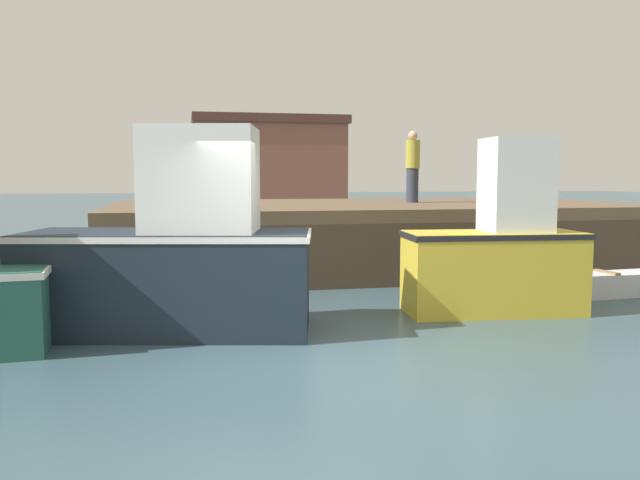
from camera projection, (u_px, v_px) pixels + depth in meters
The scene contains 7 objects.
ground at pixel (311, 359), 7.53m from camera, with size 120.00×160.00×0.10m.
pier at pixel (375, 215), 14.78m from camera, with size 11.73×6.42×1.45m.
fishing_boat_near_right at pixel (176, 257), 8.60m from camera, with size 4.03×2.26×2.71m.
fishing_boat_mid at pixel (498, 251), 9.79m from camera, with size 2.76×1.28×2.64m.
rowboat at pixel (606, 285), 11.25m from camera, with size 2.04×0.80×0.44m.
dockworker at pixel (413, 167), 15.48m from camera, with size 0.34×0.34×1.70m.
warehouse at pixel (267, 164), 40.63m from camera, with size 9.22×6.80×5.72m.
Camera 1 is at (-1.40, -7.23, 2.06)m, focal length 36.39 mm.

